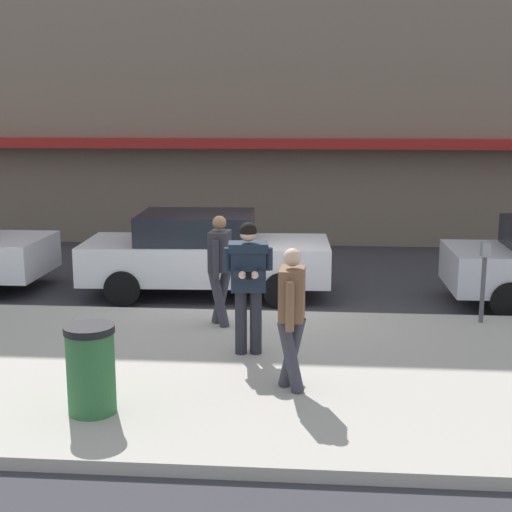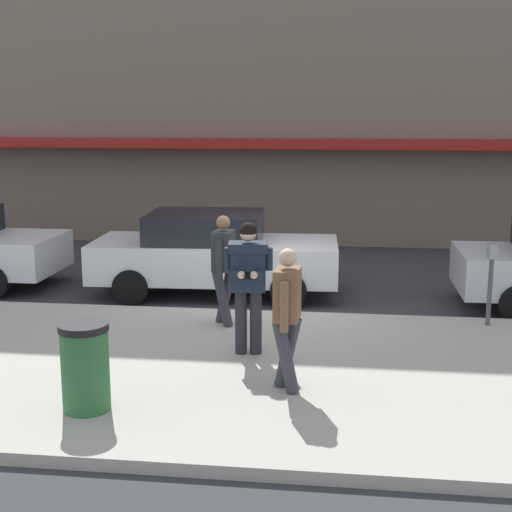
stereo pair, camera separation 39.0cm
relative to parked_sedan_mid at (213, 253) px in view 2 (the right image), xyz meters
The scene contains 10 objects.
ground_plane 1.84m from the parked_sedan_mid, 51.59° to the right, with size 80.00×80.00×0.00m, color #333338.
sidewalk 4.68m from the parked_sedan_mid, 63.92° to the right, with size 32.00×5.30×0.14m, color #A8A399.
curb_paint_line 2.51m from the parked_sedan_mid, 31.64° to the right, with size 28.00×0.12×0.01m, color silver.
storefront_facade 8.93m from the parked_sedan_mid, 74.21° to the left, with size 28.00×4.70×11.37m.
parked_sedan_mid is the anchor object (origin of this frame).
man_texting_on_phone 3.86m from the parked_sedan_mid, 72.52° to the right, with size 0.65×0.61×1.81m.
pedestrian_with_bag 2.43m from the parked_sedan_mid, 75.57° to the right, with size 0.36×0.72×1.70m.
pedestrian_dark_coat 5.19m from the parked_sedan_mid, 70.04° to the right, with size 0.34×0.60×1.70m.
parking_meter 5.01m from the parked_sedan_mid, 22.34° to the right, with size 0.12×0.18×1.27m.
trash_bin 5.72m from the parked_sedan_mid, 93.69° to the right, with size 0.55×0.55×0.98m.
Camera 2 is at (1.36, -11.49, 3.35)m, focal length 50.00 mm.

